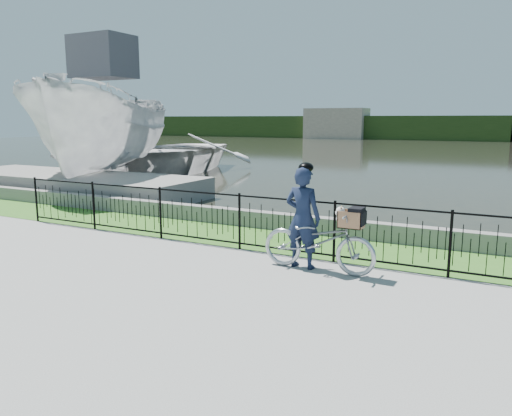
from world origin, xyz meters
The scene contains 12 objects.
ground centered at (0.00, 0.00, 0.00)m, with size 120.00×120.00×0.00m, color gray.
grass_strip centered at (0.00, 2.60, 0.00)m, with size 60.00×2.00×0.01m, color #386E22.
water centered at (0.00, 33.00, 0.00)m, with size 120.00×120.00×0.00m, color black.
quay_wall centered at (0.00, 3.60, 0.20)m, with size 60.00×0.30×0.40m, color slate.
fence centered at (0.00, 1.60, 0.58)m, with size 14.00×0.06×1.15m, color black, non-canonical shape.
far_treeline centered at (0.00, 60.00, 1.50)m, with size 120.00×6.00×3.00m, color #233B16.
far_building_left centered at (-18.00, 58.00, 2.00)m, with size 8.00×4.00×4.00m, color #9F9180.
dock centered at (-10.00, 5.50, 0.35)m, with size 10.00×3.00×0.70m, color slate.
bicycle_rig centered at (0.95, 0.96, 0.54)m, with size 2.03×0.71×1.19m.
cyclist centered at (0.61, 1.01, 0.92)m, with size 0.68×0.47×1.87m.
boat_near centered at (-10.47, 7.79, 2.07)m, with size 7.61×10.87×5.73m.
boat_far centered at (-11.47, 13.08, 0.96)m, with size 8.28×10.36×1.92m.
Camera 1 is at (3.87, -6.97, 2.61)m, focal length 35.00 mm.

